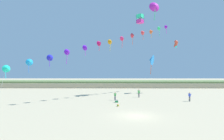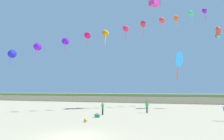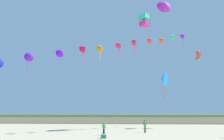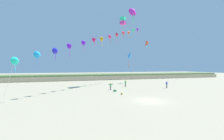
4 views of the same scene
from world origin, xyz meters
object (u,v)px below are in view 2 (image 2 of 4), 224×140
person_near_left (103,108)px  large_kite_low_lead (177,59)px  person_near_right (147,106)px  beach_ball (86,120)px  large_kite_mid_trail (218,32)px  beach_cooler (97,116)px

person_near_left → large_kite_low_lead: (9.40, 11.48, 7.62)m
person_near_left → person_near_right: bearing=36.7°
person_near_left → beach_ball: person_near_left is taller
large_kite_mid_trail → beach_cooler: 24.89m
person_near_left → person_near_right: person_near_right is taller
person_near_left → person_near_right: size_ratio=0.92×
beach_cooler → large_kite_low_lead: bearing=56.5°
person_near_left → large_kite_mid_trail: bearing=37.0°
large_kite_low_lead → beach_cooler: 18.57m
beach_cooler → person_near_left: bearing=95.7°
person_near_left → beach_ball: bearing=-86.0°
person_near_right → large_kite_low_lead: size_ratio=0.33×
beach_cooler → person_near_right: bearing=51.7°
large_kite_low_lead → large_kite_mid_trail: size_ratio=2.34×
person_near_right → beach_ball: size_ratio=4.68×
person_near_right → large_kite_low_lead: large_kite_low_lead is taller
large_kite_low_lead → beach_cooler: large_kite_low_lead is taller
person_near_left → large_kite_low_lead: large_kite_low_lead is taller
person_near_right → beach_cooler: person_near_right is taller
large_kite_low_lead → beach_cooler: bearing=-123.5°
large_kite_mid_trail → beach_ball: large_kite_mid_trail is taller
person_near_left → large_kite_mid_trail: 23.39m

